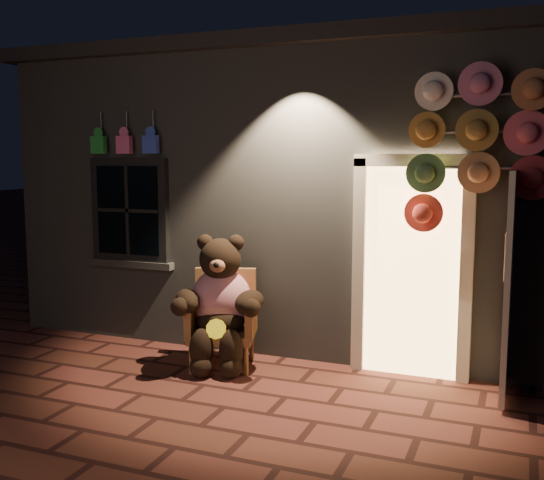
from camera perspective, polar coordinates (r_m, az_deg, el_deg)
The scene contains 5 objects.
ground at distance 5.73m, azimuth -4.36°, elevation -14.71°, with size 60.00×60.00×0.00m, color #5D2A23.
shop_building at distance 9.07m, azimuth 6.70°, elevation 4.70°, with size 7.30×5.95×3.51m.
wicker_armchair at distance 6.70m, azimuth -4.39°, elevation -6.99°, with size 0.82×0.78×0.99m.
teddy_bear at distance 6.54m, azimuth -4.69°, elevation -5.64°, with size 0.96×0.88×1.38m.
hat_rack at distance 6.05m, azimuth 19.73°, elevation 8.45°, with size 1.67×0.22×2.96m.
Camera 1 is at (2.35, -4.76, 2.16)m, focal length 42.00 mm.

